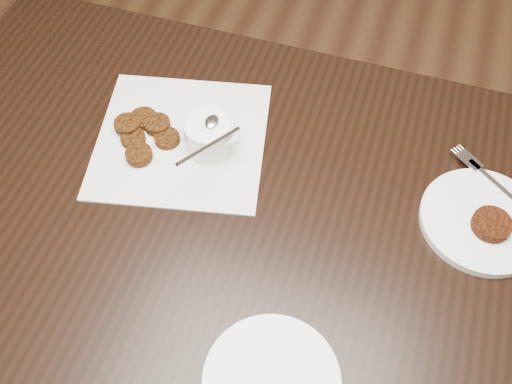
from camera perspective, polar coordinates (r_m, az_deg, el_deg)
table at (r=1.32m, az=0.63°, el=-12.75°), size 1.47×0.95×0.75m
napkin at (r=1.12m, az=-7.31°, el=5.10°), size 0.37×0.37×0.00m
sauce_ramekin at (r=1.05m, az=-4.67°, el=6.71°), size 0.12×0.12×0.13m
patty_cluster at (r=1.12m, az=-10.94°, el=5.81°), size 0.23×0.23×0.02m
plate_with_patty at (r=1.06m, az=21.36°, el=-2.38°), size 0.30×0.30×0.03m
plate_empty at (r=0.88m, az=1.52°, el=-17.94°), size 0.23×0.23×0.01m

